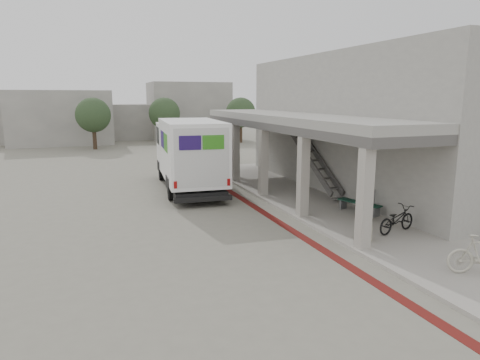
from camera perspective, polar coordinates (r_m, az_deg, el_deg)
name	(u,v)px	position (r m, az deg, el deg)	size (l,w,h in m)	color
ground	(259,227)	(16.29, 2.54, -6.32)	(120.00, 120.00, 0.00)	slate
bike_lane_stripe	(262,212)	(18.43, 3.01, -4.25)	(0.35, 40.00, 0.01)	#5D1512
sidewalk	(349,216)	(18.14, 14.31, -4.65)	(4.40, 28.00, 0.12)	#A19B90
transit_building	(348,126)	(22.85, 14.22, 7.04)	(7.60, 17.00, 7.00)	gray
distant_backdrop	(112,116)	(50.36, -16.73, 8.12)	(28.00, 10.00, 6.50)	gray
tree_left	(93,115)	(42.38, -18.99, 8.17)	(3.20, 3.20, 4.80)	#38281C
tree_mid	(164,113)	(45.08, -10.05, 8.73)	(3.20, 3.20, 4.80)	#38281C
tree_right	(241,113)	(46.23, 0.10, 8.95)	(3.20, 3.20, 4.80)	#38281C
fedex_truck	(189,152)	(22.81, -6.88, 3.68)	(3.42, 8.87, 3.70)	black
bench	(359,205)	(18.43, 15.62, -3.24)	(1.04, 1.96, 0.45)	slate
bollard_near	(365,230)	(15.04, 16.37, -6.41)	(0.46, 0.46, 0.69)	gray
bollard_far	(366,213)	(17.36, 16.47, -4.27)	(0.39, 0.39, 0.58)	tan
utility_cabinet	(367,200)	(18.76, 16.53, -2.55)	(0.43, 0.57, 0.96)	gray
bicycle_black	(397,219)	(16.15, 20.15, -4.95)	(0.64, 1.83, 0.96)	black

